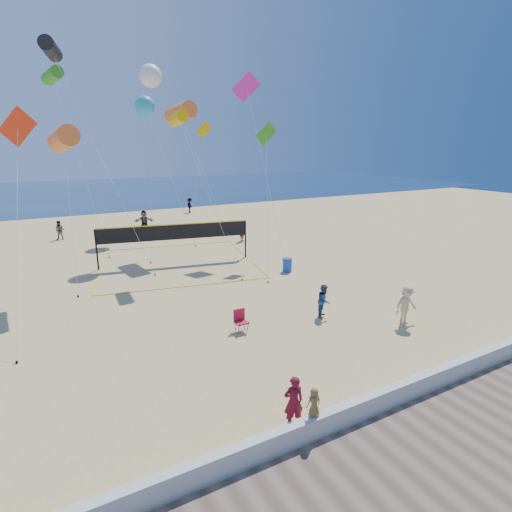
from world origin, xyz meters
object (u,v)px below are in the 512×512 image
trash_barrel (287,265)px  volleyball_net (175,236)px  camp_chair (240,319)px  woman (294,402)px

trash_barrel → volleyball_net: size_ratio=0.07×
camp_chair → trash_barrel: size_ratio=1.23×
woman → volleyball_net: size_ratio=0.14×
woman → volleyball_net: bearing=-84.4°
volleyball_net → trash_barrel: bearing=-31.9°
woman → volleyball_net: (2.01, 16.60, 1.01)m
camp_chair → trash_barrel: 8.39m
woman → volleyball_net: 16.75m
camp_chair → volleyball_net: volleyball_net is taller
woman → camp_chair: woman is taller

